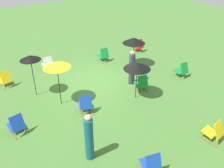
# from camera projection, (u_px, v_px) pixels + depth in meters

# --- Properties ---
(ground_plane) EXTENTS (40.00, 40.00, 0.00)m
(ground_plane) POSITION_uv_depth(u_px,v_px,m) (99.00, 83.00, 12.61)
(ground_plane) COLOR #477A33
(deckchair_0) EXTENTS (0.51, 0.78, 0.83)m
(deckchair_0) POSITION_uv_depth(u_px,v_px,m) (48.00, 64.00, 13.65)
(deckchair_0) COLOR olive
(deckchair_0) RESTS_ON ground
(deckchair_1) EXTENTS (0.59, 0.82, 0.83)m
(deckchair_1) POSITION_uv_depth(u_px,v_px,m) (214.00, 132.00, 8.78)
(deckchair_1) COLOR olive
(deckchair_1) RESTS_ON ground
(deckchair_2) EXTENTS (0.62, 0.84, 0.83)m
(deckchair_2) POSITION_uv_depth(u_px,v_px,m) (141.00, 84.00, 11.78)
(deckchair_2) COLOR olive
(deckchair_2) RESTS_ON ground
(deckchair_3) EXTENTS (0.50, 0.77, 0.83)m
(deckchair_3) POSITION_uv_depth(u_px,v_px,m) (103.00, 55.00, 14.75)
(deckchair_3) COLOR olive
(deckchair_3) RESTS_ON ground
(deckchair_4) EXTENTS (0.64, 0.85, 0.83)m
(deckchair_4) POSITION_uv_depth(u_px,v_px,m) (151.00, 165.00, 7.49)
(deckchair_4) COLOR olive
(deckchair_4) RESTS_ON ground
(deckchair_5) EXTENTS (0.49, 0.77, 0.83)m
(deckchair_5) POSITION_uv_depth(u_px,v_px,m) (182.00, 70.00, 12.99)
(deckchair_5) COLOR olive
(deckchair_5) RESTS_ON ground
(deckchair_7) EXTENTS (0.55, 0.80, 0.83)m
(deckchair_7) POSITION_uv_depth(u_px,v_px,m) (139.00, 46.00, 16.04)
(deckchair_7) COLOR olive
(deckchair_7) RESTS_ON ground
(deckchair_8) EXTENTS (0.60, 0.83, 0.83)m
(deckchair_8) POSITION_uv_depth(u_px,v_px,m) (5.00, 79.00, 12.15)
(deckchair_8) COLOR olive
(deckchair_8) RESTS_ON ground
(deckchair_9) EXTENTS (0.61, 0.84, 0.83)m
(deckchair_9) POSITION_uv_depth(u_px,v_px,m) (16.00, 125.00, 9.12)
(deckchair_9) COLOR olive
(deckchair_9) RESTS_ON ground
(deckchair_10) EXTENTS (0.65, 0.85, 0.83)m
(deckchair_10) POSITION_uv_depth(u_px,v_px,m) (85.00, 104.00, 10.28)
(deckchair_10) COLOR olive
(deckchair_10) RESTS_ON ground
(umbrella_0) EXTENTS (1.15, 1.15, 1.99)m
(umbrella_0) POSITION_uv_depth(u_px,v_px,m) (57.00, 65.00, 10.06)
(umbrella_0) COLOR black
(umbrella_0) RESTS_ON ground
(umbrella_1) EXTENTS (1.19, 1.19, 1.76)m
(umbrella_1) POSITION_uv_depth(u_px,v_px,m) (137.00, 66.00, 10.62)
(umbrella_1) COLOR black
(umbrella_1) RESTS_ON ground
(umbrella_2) EXTENTS (0.92, 0.92, 1.99)m
(umbrella_2) POSITION_uv_depth(u_px,v_px,m) (30.00, 58.00, 10.69)
(umbrella_2) COLOR black
(umbrella_2) RESTS_ON ground
(umbrella_3) EXTENTS (1.26, 1.26, 1.69)m
(umbrella_3) POSITION_uv_depth(u_px,v_px,m) (134.00, 40.00, 13.60)
(umbrella_3) COLOR black
(umbrella_3) RESTS_ON ground
(person_0) EXTENTS (0.41, 0.41, 1.75)m
(person_0) POSITION_uv_depth(u_px,v_px,m) (89.00, 138.00, 7.83)
(person_0) COLOR #195972
(person_0) RESTS_ON ground
(person_1) EXTENTS (0.33, 0.33, 1.76)m
(person_1) POSITION_uv_depth(u_px,v_px,m) (132.00, 68.00, 12.17)
(person_1) COLOR #333847
(person_1) RESTS_ON ground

